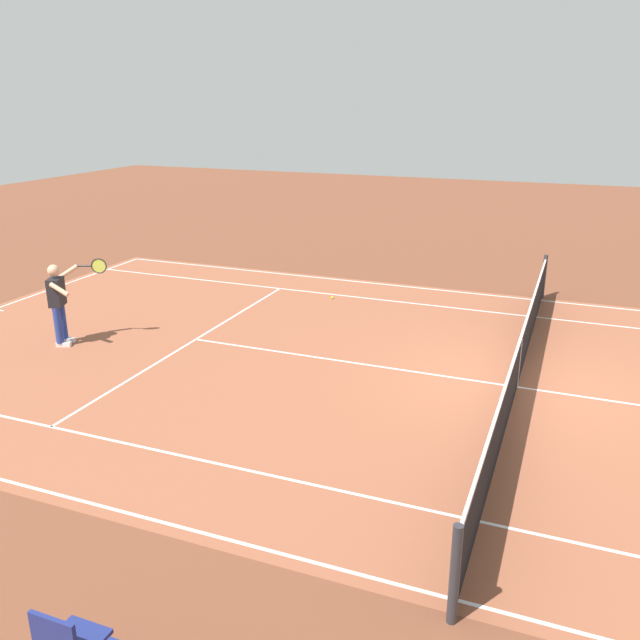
# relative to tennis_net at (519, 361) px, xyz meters

# --- Properties ---
(ground_plane) EXTENTS (60.00, 60.00, 0.00)m
(ground_plane) POSITION_rel_tennis_net_xyz_m (0.00, 0.00, -0.49)
(ground_plane) COLOR brown
(court_slab) EXTENTS (24.20, 11.40, 0.00)m
(court_slab) POSITION_rel_tennis_net_xyz_m (0.00, 0.00, -0.49)
(court_slab) COLOR #935138
(court_slab) RESTS_ON ground_plane
(court_line_markings) EXTENTS (23.85, 11.05, 0.01)m
(court_line_markings) POSITION_rel_tennis_net_xyz_m (0.00, 0.00, -0.49)
(court_line_markings) COLOR white
(court_line_markings) RESTS_ON ground_plane
(tennis_net) EXTENTS (0.10, 11.70, 1.08)m
(tennis_net) POSITION_rel_tennis_net_xyz_m (0.00, 0.00, 0.00)
(tennis_net) COLOR #2D2D33
(tennis_net) RESTS_ON ground_plane
(tennis_player_near) EXTENTS (0.93, 0.93, 1.70)m
(tennis_player_near) POSITION_rel_tennis_net_xyz_m (8.72, 1.20, 0.44)
(tennis_player_near) COLOR navy
(tennis_player_near) RESTS_ON ground_plane
(tennis_ball) EXTENTS (0.07, 0.07, 0.07)m
(tennis_ball) POSITION_rel_tennis_net_xyz_m (4.81, -3.74, -0.46)
(tennis_ball) COLOR #CCE01E
(tennis_ball) RESTS_ON ground_plane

